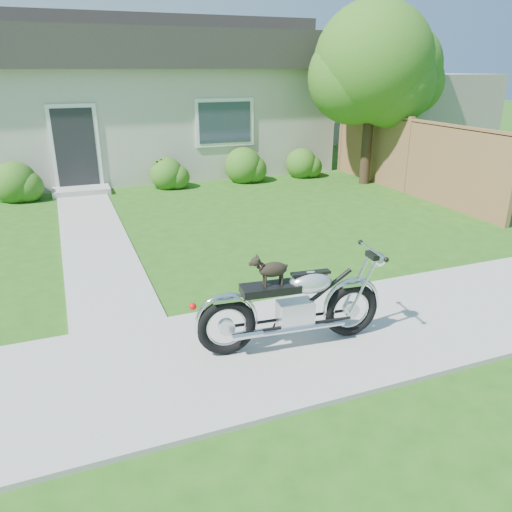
{
  "coord_description": "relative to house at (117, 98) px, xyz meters",
  "views": [
    {
      "loc": [
        -1.94,
        -4.63,
        3.05
      ],
      "look_at": [
        0.28,
        1.0,
        0.75
      ],
      "focal_mm": 35.0,
      "sensor_mm": 36.0,
      "label": 1
    }
  ],
  "objects": [
    {
      "name": "potted_plant_right",
      "position": [
        0.55,
        -3.44,
        -1.75
      ],
      "size": [
        0.63,
        0.63,
        0.82
      ],
      "primitive_type": "imported",
      "rotation": [
        0.0,
        0.0,
        3.67
      ],
      "color": "#1B631E",
      "rests_on": "ground"
    },
    {
      "name": "walkway",
      "position": [
        -1.5,
        -6.99,
        -2.14
      ],
      "size": [
        1.2,
        8.0,
        0.03
      ],
      "primitive_type": "cube",
      "color": "#9E9B93",
      "rests_on": "ground"
    },
    {
      "name": "motorcycle_with_dog",
      "position": [
        0.33,
        -12.08,
        -1.62
      ],
      "size": [
        2.22,
        0.6,
        1.12
      ],
      "rotation": [
        0.0,
        0.0,
        -0.1
      ],
      "color": "black",
      "rests_on": "sidewalk"
    },
    {
      "name": "sidewalk",
      "position": [
        0.0,
        -11.99,
        -2.14
      ],
      "size": [
        24.0,
        2.2,
        0.04
      ],
      "primitive_type": "cube",
      "color": "#9E9B93",
      "rests_on": "ground"
    },
    {
      "name": "fence",
      "position": [
        6.3,
        -6.24,
        -1.22
      ],
      "size": [
        0.12,
        6.62,
        1.9
      ],
      "color": "#9D7746",
      "rests_on": "ground"
    },
    {
      "name": "shrub_row",
      "position": [
        0.23,
        -3.49,
        -1.75
      ],
      "size": [
        10.53,
        1.05,
        1.05
      ],
      "color": "#315F19",
      "rests_on": "ground"
    },
    {
      "name": "tree_far",
      "position": [
        9.2,
        -1.78,
        0.74
      ],
      "size": [
        2.95,
        2.94,
        4.52
      ],
      "color": "#3D2B1C",
      "rests_on": "ground"
    },
    {
      "name": "ground",
      "position": [
        0.0,
        -11.99,
        -2.16
      ],
      "size": [
        80.0,
        80.0,
        0.0
      ],
      "primitive_type": "plane",
      "color": "#235114",
      "rests_on": "ground"
    },
    {
      "name": "tree_near",
      "position": [
        6.05,
        -5.0,
        0.85
      ],
      "size": [
        3.06,
        3.06,
        4.69
      ],
      "color": "#3D2B1C",
      "rests_on": "ground"
    },
    {
      "name": "house",
      "position": [
        0.0,
        0.0,
        0.0
      ],
      "size": [
        12.6,
        7.03,
        4.5
      ],
      "color": "beige",
      "rests_on": "ground"
    },
    {
      "name": "potted_plant_left",
      "position": [
        -3.23,
        -3.44,
        -1.8
      ],
      "size": [
        0.86,
        0.86,
        0.72
      ],
      "primitive_type": "imported",
      "rotation": [
        0.0,
        0.0,
        0.76
      ],
      "color": "#1A4F15",
      "rests_on": "ground"
    }
  ]
}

